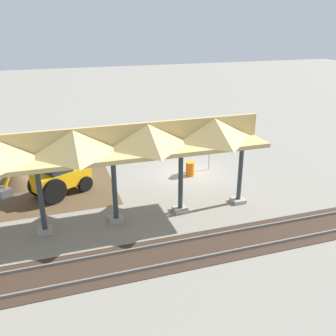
% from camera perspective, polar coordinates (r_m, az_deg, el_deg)
% --- Properties ---
extents(ground_plane, '(120.00, 120.00, 0.00)m').
position_cam_1_polar(ground_plane, '(24.46, 2.99, -0.71)').
color(ground_plane, gray).
extents(dirt_work_zone, '(8.59, 7.00, 0.01)m').
position_cam_1_polar(dirt_work_zone, '(23.37, -18.97, -3.03)').
color(dirt_work_zone, brown).
rests_on(dirt_work_zone, ground).
extents(platform_canopy, '(21.43, 3.20, 4.90)m').
position_cam_1_polar(platform_canopy, '(17.07, -19.78, 2.83)').
color(platform_canopy, '#9E998E').
rests_on(platform_canopy, ground).
extents(rail_tracks, '(60.00, 2.58, 0.15)m').
position_cam_1_polar(rail_tracks, '(17.79, 12.77, -10.37)').
color(rail_tracks, slate).
rests_on(rail_tracks, ground).
extents(stop_sign, '(0.66, 0.43, 2.01)m').
position_cam_1_polar(stop_sign, '(24.62, 6.33, 2.91)').
color(stop_sign, gray).
rests_on(stop_sign, ground).
extents(backhoe, '(5.09, 3.63, 2.82)m').
position_cam_1_polar(backhoe, '(21.80, -16.30, -0.89)').
color(backhoe, orange).
rests_on(backhoe, ground).
extents(dirt_mound, '(5.17, 5.17, 2.28)m').
position_cam_1_polar(dirt_mound, '(24.44, -22.00, -2.37)').
color(dirt_mound, brown).
rests_on(dirt_mound, ground).
extents(traffic_barrel, '(0.56, 0.56, 0.90)m').
position_cam_1_polar(traffic_barrel, '(23.87, 3.38, -0.13)').
color(traffic_barrel, orange).
rests_on(traffic_barrel, ground).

